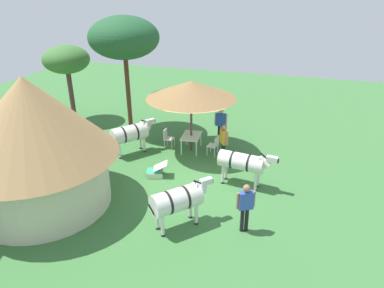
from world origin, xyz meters
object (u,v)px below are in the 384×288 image
Objects in this scene: standing_watcher at (246,204)px; zebra_nearest_camera at (243,162)px; patio_chair_east_end at (214,144)px; zebra_toward_hut at (178,200)px; thatched_hut at (34,139)px; acacia_tree_behind_hut at (66,60)px; zebra_by_umbrella at (130,133)px; shade_umbrella at (191,90)px; striped_lounge_chair at (157,170)px; patio_chair_west_end at (168,137)px; guest_behind_table at (221,122)px; patio_dining_table at (191,137)px; acacia_tree_left_background at (124,38)px; guest_beside_umbrella at (224,140)px.

standing_watcher is 0.70× the size of zebra_nearest_camera.
patio_chair_east_end is at bearing 84.35° from standing_watcher.
zebra_nearest_camera is 1.30× the size of zebra_toward_hut.
zebra_nearest_camera is at bearing 107.08° from zebra_toward_hut.
standing_watcher is at bearing -146.85° from patio_chair_east_end.
thatched_hut reaches higher than acacia_tree_behind_hut.
shade_umbrella is at bearing 61.57° from zebra_by_umbrella.
patio_chair_east_end is at bearing -53.91° from striped_lounge_chair.
shade_umbrella is 1.66× the size of zebra_nearest_camera.
zebra_nearest_camera is (3.27, -6.27, -1.48)m from thatched_hut.
thatched_hut is 6.37m from patio_chair_west_end.
patio_chair_west_end is at bearing 101.87° from standing_watcher.
patio_dining_table is at bearing -128.13° from guest_behind_table.
guest_behind_table is (1.44, 0.06, 0.51)m from patio_chair_east_end.
guest_behind_table is 0.30× the size of acacia_tree_left_background.
acacia_tree_behind_hut reaches higher than striped_lounge_chair.
zebra_by_umbrella is at bearing 173.70° from zebra_toward_hut.
patio_dining_table is 0.32× the size of acacia_tree_behind_hut.
patio_dining_table is 1.78m from guest_beside_umbrella.
thatched_hut reaches higher than patio_chair_west_end.
striped_lounge_chair is 6.82m from acacia_tree_left_background.
acacia_tree_left_background is at bearing 154.83° from zebra_by_umbrella.
patio_chair_east_end is 5.25m from zebra_toward_hut.
patio_dining_table is (5.62, -3.52, -1.81)m from thatched_hut.
patio_chair_west_end is 2.70m from striped_lounge_chair.
patio_dining_table is 8.13m from acacia_tree_behind_hut.
shade_umbrella is at bearing 90.00° from patio_chair_west_end.
shade_umbrella is 2.55m from guest_beside_umbrella.
striped_lounge_chair is 0.40× the size of zebra_nearest_camera.
zebra_toward_hut is at bearing -11.13° from zebra_by_umbrella.
zebra_by_umbrella is (-0.48, 4.11, -0.05)m from guest_beside_umbrella.
shade_umbrella reaches higher than zebra_nearest_camera.
shade_umbrella is 3.78m from striped_lounge_chair.
guest_behind_table reaches higher than zebra_nearest_camera.
acacia_tree_left_background is (2.57, 1.31, 3.68)m from zebra_by_umbrella.
guest_behind_table is (1.26, -1.06, 0.39)m from patio_dining_table.
standing_watcher is at bearing -146.63° from patio_dining_table.
guest_beside_umbrella is at bearing 76.47° from patio_chair_west_end.
standing_watcher reaches higher than patio_chair_west_end.
thatched_hut is at bearing 116.30° from striped_lounge_chair.
zebra_by_umbrella is (-1.10, 2.48, 0.32)m from patio_dining_table.
guest_beside_umbrella is (5.00, -5.15, -1.45)m from thatched_hut.
patio_dining_table is 2.73m from zebra_by_umbrella.
standing_watcher is (-5.01, -3.30, -1.87)m from shade_umbrella.
zebra_by_umbrella is at bearing -13.05° from thatched_hut.
zebra_nearest_camera is at bearing -62.48° from thatched_hut.
patio_chair_west_end and patio_chair_east_end have the same top height.
acacia_tree_behind_hut is (7.45, 3.93, 0.86)m from thatched_hut.
guest_beside_umbrella is 9.69m from acacia_tree_behind_hut.
zebra_by_umbrella is 0.47× the size of acacia_tree_behind_hut.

